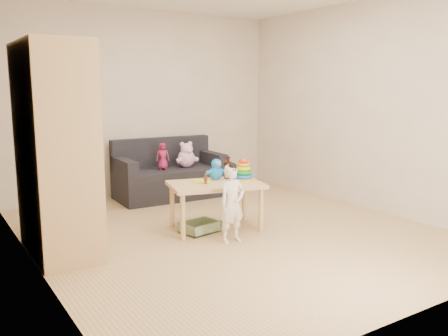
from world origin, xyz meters
TOP-DOWN VIEW (x-y plane):
  - room at (0.00, 0.00)m, footprint 4.50×4.50m
  - wardrobe at (-1.72, 0.33)m, footprint 0.54×1.07m
  - sofa at (0.14, 1.79)m, footprint 1.50×0.79m
  - play_table at (-0.11, 0.16)m, footprint 1.10×0.84m
  - storage_bin at (-0.32, 0.16)m, footprint 0.42×0.35m
  - toddler at (-0.20, -0.30)m, footprint 0.29×0.20m
  - pink_bear at (0.39, 1.76)m, footprint 0.29×0.26m
  - doll at (0.02, 1.76)m, footprint 0.21×0.18m
  - ring_stacker at (0.23, 0.12)m, footprint 0.21×0.21m
  - brown_bottle at (0.13, 0.30)m, footprint 0.09×0.09m
  - blue_plush at (-0.01, 0.32)m, footprint 0.24×0.21m
  - wooden_figure at (-0.24, 0.16)m, footprint 0.05×0.04m
  - yellow_book at (-0.21, 0.28)m, footprint 0.23×0.23m

SIDE VIEW (x-z plane):
  - storage_bin at x=-0.32m, z-range 0.00..0.11m
  - sofa at x=0.14m, z-range 0.00..0.41m
  - play_table at x=-0.11m, z-range 0.00..0.52m
  - toddler at x=-0.20m, z-range 0.00..0.76m
  - yellow_book at x=-0.21m, z-range 0.52..0.53m
  - pink_bear at x=0.39m, z-range 0.41..0.72m
  - wooden_figure at x=-0.24m, z-range 0.52..0.63m
  - doll at x=0.02m, z-range 0.41..0.77m
  - ring_stacker at x=0.23m, z-range 0.49..0.73m
  - brown_bottle at x=0.13m, z-range 0.50..0.75m
  - blue_plush at x=-0.01m, z-range 0.52..0.75m
  - wardrobe at x=-1.72m, z-range 0.00..1.93m
  - room at x=0.00m, z-range -0.95..3.55m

